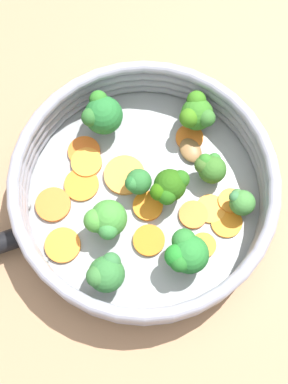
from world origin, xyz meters
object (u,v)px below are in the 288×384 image
(carrot_slice_4, at_px, (53,205))
(broccoli_floret_6, at_px, (197,113))
(carrot_slice_2, at_px, (203,245))
(broccoli_floret_0, at_px, (241,202))
(carrot_slice_11, at_px, (63,245))
(carrot_slice_12, at_px, (84,152))
(broccoli_floret_3, at_px, (106,220))
(carrot_slice_1, at_px, (87,162))
(mushroom_piece_0, at_px, (191,150))
(carrot_slice_9, at_px, (210,209))
(carrot_slice_10, at_px, (148,206))
(carrot_slice_3, at_px, (231,201))
(broccoli_floret_7, at_px, (109,275))
(skillet, at_px, (144,197))
(broccoli_floret_4, at_px, (210,168))
(broccoli_floret_1, at_px, (102,114))
(broccoli_floret_8, at_px, (136,183))
(carrot_slice_0, at_px, (194,212))
(carrot_slice_5, at_px, (189,138))
(carrot_slice_6, at_px, (124,175))
(carrot_slice_13, at_px, (149,240))
(carrot_slice_8, at_px, (227,222))
(carrot_slice_7, at_px, (82,185))
(broccoli_floret_5, at_px, (186,253))
(broccoli_floret_2, at_px, (170,187))

(carrot_slice_4, xyz_separation_m, broccoli_floret_6, (-0.15, 0.11, 0.03))
(carrot_slice_2, bearing_deg, broccoli_floret_0, 159.31)
(carrot_slice_11, height_order, carrot_slice_12, same)
(broccoli_floret_3, bearing_deg, broccoli_floret_0, 120.89)
(carrot_slice_1, height_order, mushroom_piece_0, mushroom_piece_0)
(carrot_slice_9, xyz_separation_m, carrot_slice_10, (0.02, -0.07, 0.00))
(carrot_slice_3, relative_size, broccoli_floret_3, 0.59)
(broccoli_floret_0, relative_size, broccoli_floret_7, 0.78)
(skillet, relative_size, carrot_slice_11, 6.95)
(carrot_slice_3, bearing_deg, broccoli_floret_4, -120.99)
(carrot_slice_10, relative_size, broccoli_floret_1, 0.63)
(carrot_slice_9, relative_size, broccoli_floret_8, 0.85)
(broccoli_floret_4, distance_m, broccoli_floret_7, 0.17)
(carrot_slice_3, bearing_deg, carrot_slice_4, -66.33)
(carrot_slice_2, relative_size, broccoli_floret_6, 0.58)
(mushroom_piece_0, bearing_deg, carrot_slice_2, 28.08)
(carrot_slice_1, distance_m, carrot_slice_10, 0.09)
(carrot_slice_0, distance_m, carrot_slice_5, 0.09)
(mushroom_piece_0, bearing_deg, skillet, -22.61)
(broccoli_floret_1, relative_size, broccoli_floret_8, 1.39)
(skillet, distance_m, carrot_slice_6, 0.03)
(carrot_slice_13, height_order, broccoli_floret_8, broccoli_floret_8)
(carrot_slice_10, bearing_deg, broccoli_floret_4, 141.35)
(carrot_slice_8, bearing_deg, carrot_slice_10, -79.60)
(carrot_slice_4, height_order, broccoli_floret_7, broccoli_floret_7)
(carrot_slice_7, height_order, broccoli_floret_5, broccoli_floret_5)
(carrot_slice_3, xyz_separation_m, carrot_slice_11, (0.12, -0.16, -0.00))
(carrot_slice_9, bearing_deg, carrot_slice_3, 133.88)
(carrot_slice_7, height_order, carrot_slice_9, same)
(carrot_slice_13, relative_size, broccoli_floret_7, 0.72)
(carrot_slice_6, xyz_separation_m, carrot_slice_10, (0.02, 0.04, -0.00))
(broccoli_floret_7, bearing_deg, broccoli_floret_5, 127.66)
(broccoli_floret_3, bearing_deg, carrot_slice_5, 161.22)
(skillet, bearing_deg, broccoli_floret_2, 114.18)
(broccoli_floret_7, bearing_deg, broccoli_floret_4, 159.92)
(carrot_slice_2, bearing_deg, carrot_slice_8, 156.56)
(broccoli_floret_6, xyz_separation_m, mushroom_piece_0, (0.03, 0.01, -0.03))
(carrot_slice_9, relative_size, carrot_slice_12, 0.89)
(carrot_slice_4, xyz_separation_m, carrot_slice_13, (-0.00, 0.12, -0.00))
(carrot_slice_0, height_order, broccoli_floret_2, broccoli_floret_2)
(carrot_slice_10, bearing_deg, carrot_slice_1, -104.21)
(carrot_slice_5, xyz_separation_m, carrot_slice_6, (0.07, -0.05, 0.00))
(broccoli_floret_1, bearing_deg, broccoli_floret_4, 85.86)
(broccoli_floret_0, xyz_separation_m, mushroom_piece_0, (-0.04, -0.07, -0.02))
(broccoli_floret_4, height_order, broccoli_floret_6, broccoli_floret_6)
(broccoli_floret_3, height_order, broccoli_floret_7, same)
(carrot_slice_2, distance_m, broccoli_floret_5, 0.04)
(carrot_slice_10, bearing_deg, carrot_slice_11, -42.05)
(carrot_slice_6, height_order, broccoli_floret_4, broccoli_floret_4)
(carrot_slice_9, height_order, broccoli_floret_0, broccoli_floret_0)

